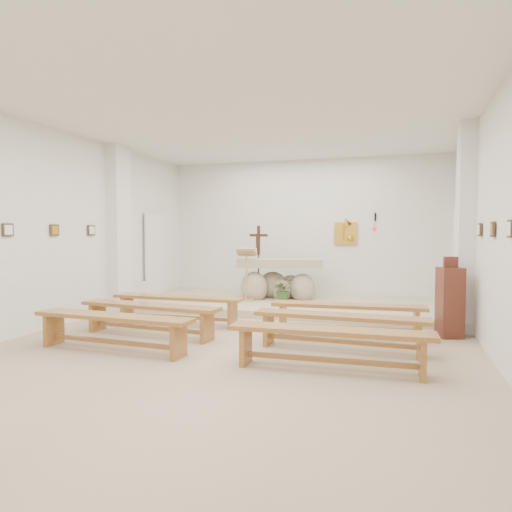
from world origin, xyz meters
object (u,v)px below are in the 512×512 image
(altar, at_px, (278,282))
(bench_right_second, at_px, (340,323))
(lectern, at_px, (246,274))
(crucifix_stand, at_px, (258,256))
(donation_pedestal, at_px, (450,302))
(bench_left_third, at_px, (113,324))
(bench_left_second, at_px, (149,312))
(bench_right_third, at_px, (330,339))
(bench_right_front, at_px, (348,312))
(bench_left_front, at_px, (178,303))

(altar, distance_m, bench_right_second, 4.17)
(lectern, xyz_separation_m, crucifix_stand, (0.07, 0.69, 0.39))
(donation_pedestal, distance_m, bench_left_third, 5.20)
(bench_left_second, xyz_separation_m, bench_left_third, (0.00, -0.99, 0.00))
(bench_right_second, bearing_deg, bench_right_third, -88.06)
(altar, height_order, lectern, lectern)
(bench_left_second, bearing_deg, bench_right_second, 4.91)
(altar, xyz_separation_m, bench_left_third, (-1.18, -4.72, -0.15))
(bench_left_second, height_order, bench_right_third, same)
(bench_right_front, xyz_separation_m, bench_right_third, (0.00, -1.98, 0.00))
(bench_right_front, xyz_separation_m, bench_left_third, (-3.06, -1.98, 0.00))
(bench_left_second, distance_m, bench_right_second, 3.06)
(bench_right_second, bearing_deg, bench_left_front, 163.98)
(bench_right_front, relative_size, bench_right_second, 1.00)
(bench_right_front, bearing_deg, altar, 120.57)
(altar, bearing_deg, crucifix_stand, 149.11)
(lectern, bearing_deg, bench_right_front, -51.69)
(altar, relative_size, bench_right_third, 0.84)
(bench_right_second, height_order, bench_right_third, same)
(lectern, xyz_separation_m, donation_pedestal, (4.05, -1.82, -0.17))
(altar, height_order, bench_left_third, altar)
(crucifix_stand, relative_size, bench_left_second, 0.68)
(donation_pedestal, bearing_deg, bench_right_third, -141.66)
(crucifix_stand, xyz_separation_m, bench_right_second, (2.41, -3.88, -0.73))
(bench_left_third, bearing_deg, bench_right_third, 2.92)
(lectern, distance_m, bench_right_front, 3.33)
(crucifix_stand, bearing_deg, bench_left_front, -82.84)
(bench_left_front, distance_m, bench_right_front, 3.06)
(bench_right_third, bearing_deg, bench_left_third, 178.40)
(bench_left_front, relative_size, bench_left_second, 0.99)
(bench_right_second, height_order, bench_left_third, same)
(altar, height_order, bench_right_front, altar)
(lectern, height_order, bench_left_second, lectern)
(crucifix_stand, distance_m, bench_left_front, 3.05)
(bench_right_second, bearing_deg, donation_pedestal, 43.02)
(bench_left_front, bearing_deg, bench_left_second, -90.78)
(bench_left_third, bearing_deg, bench_right_front, 35.87)
(donation_pedestal, bearing_deg, crucifix_stand, 129.70)
(bench_left_third, bearing_deg, crucifix_stand, 85.35)
(crucifix_stand, xyz_separation_m, bench_right_third, (2.41, -4.88, -0.73))
(altar, height_order, donation_pedestal, donation_pedestal)
(lectern, bearing_deg, altar, 31.41)
(bench_right_front, bearing_deg, bench_left_second, -165.98)
(crucifix_stand, height_order, donation_pedestal, crucifix_stand)
(bench_left_front, xyz_separation_m, bench_left_third, (0.00, -1.98, 0.00))
(altar, bearing_deg, bench_right_front, -69.77)
(crucifix_stand, height_order, bench_left_second, crucifix_stand)
(bench_right_front, distance_m, bench_right_third, 1.98)
(bench_right_front, height_order, bench_right_second, same)
(donation_pedestal, bearing_deg, bench_left_second, 178.44)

